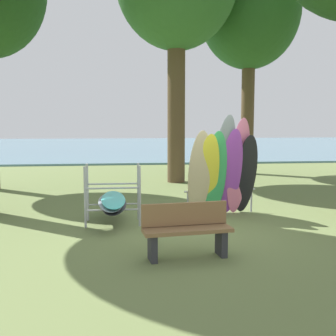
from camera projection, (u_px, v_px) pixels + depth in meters
name	position (u px, v px, depth m)	size (l,w,h in m)	color
ground_plane	(195.00, 227.00, 8.32)	(80.00, 80.00, 0.00)	olive
lake_water	(136.00, 145.00, 38.69)	(80.00, 36.00, 0.10)	slate
tree_deep_back	(250.00, 12.00, 16.58)	(4.09, 4.09, 9.03)	brown
leaning_board_pile	(223.00, 172.00, 9.25)	(1.73, 0.82, 2.31)	#C6B289
board_storage_rack	(113.00, 201.00, 8.60)	(1.15, 2.12, 1.25)	#9EA0A5
park_bench	(187.00, 229.00, 6.42)	(1.44, 0.57, 0.85)	#2D2D33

